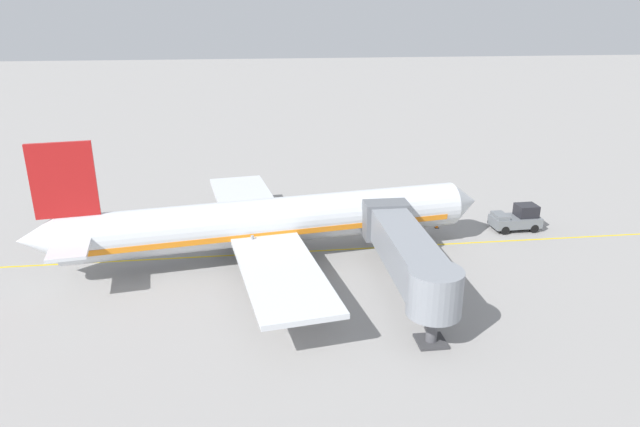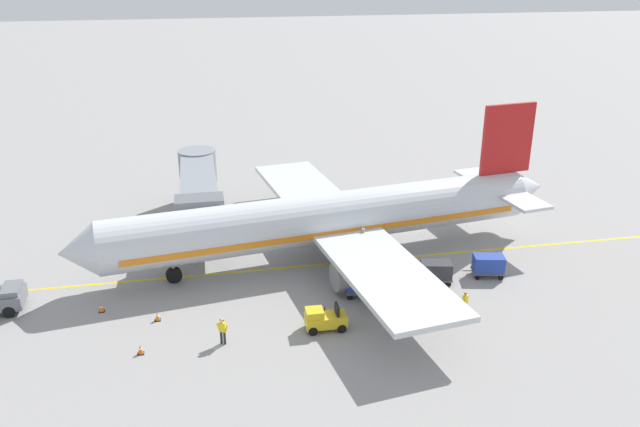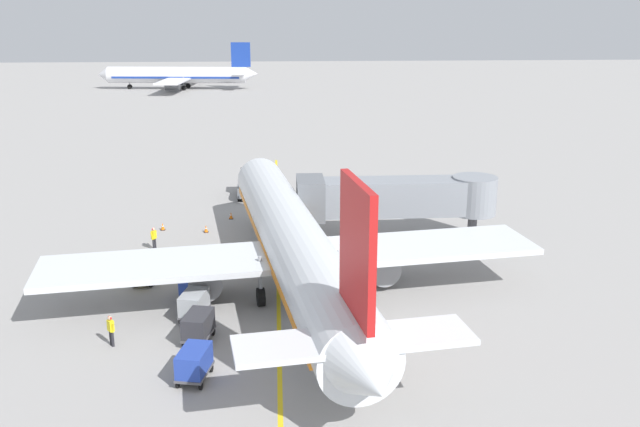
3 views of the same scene
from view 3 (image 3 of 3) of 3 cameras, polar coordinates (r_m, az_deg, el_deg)
ground_plane at (r=42.58m, az=-3.46°, el=-6.89°), size 400.00×400.00×0.00m
gate_lead_in_line at (r=42.58m, az=-3.46°, el=-6.89°), size 0.24×80.00×0.01m
parked_airliner at (r=42.20m, az=-2.20°, el=-2.45°), size 30.44×37.30×10.63m
jet_bridge at (r=51.75m, az=6.36°, el=1.37°), size 15.03×3.50×4.98m
pushback_tractor at (r=64.95m, az=-5.85°, el=2.36°), size 2.32×4.46×2.40m
baggage_tug_lead at (r=46.01m, az=-14.30°, el=-4.61°), size 1.32×2.52×1.62m
baggage_cart_front at (r=42.37m, az=-10.38°, el=-5.88°), size 1.73×2.98×1.58m
baggage_cart_second_in_train at (r=39.94m, az=-10.39°, el=-7.30°), size 1.73×2.98×1.58m
baggage_cart_third_in_train at (r=37.32m, az=-10.05°, el=-9.06°), size 1.73×2.98×1.58m
baggage_cart_tail_end at (r=33.76m, az=-10.38°, el=-11.97°), size 1.73×2.98×1.58m
ground_crew_wing_walker at (r=37.88m, az=-16.93°, el=-9.14°), size 0.53×0.62×1.69m
ground_crew_loader at (r=51.68m, az=-13.59°, el=-1.93°), size 0.38×0.69×1.69m
safety_cone_nose_left at (r=55.07m, az=-9.42°, el=-1.26°), size 0.36×0.36×0.59m
safety_cone_nose_right at (r=58.31m, az=-7.38°, el=-0.16°), size 0.36×0.36×0.59m
safety_cone_wing_tip at (r=56.30m, az=-12.90°, el=-1.06°), size 0.36×0.36×0.59m
distant_taxiing_airliner at (r=157.18m, az=-11.68°, el=11.14°), size 35.49×28.85×10.10m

